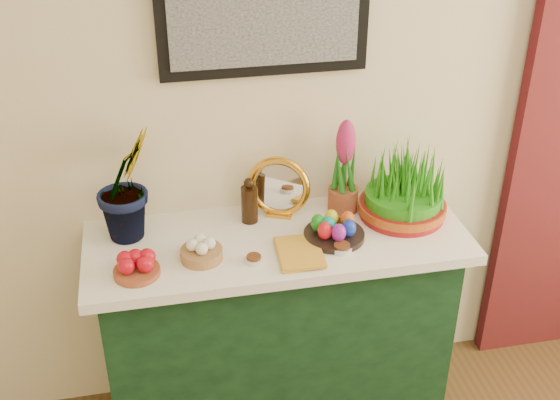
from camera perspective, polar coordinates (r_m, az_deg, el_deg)
The scene contains 13 objects.
sideboard at distance 2.85m, azimuth -0.20°, elevation -10.77°, with size 1.30×0.45×0.85m, color #163D1F.
tablecloth at distance 2.59m, azimuth -0.22°, elevation -3.29°, with size 1.40×0.55×0.04m, color white.
hyacinth_green at distance 2.51m, azimuth -12.53°, elevation 2.62°, with size 0.28×0.24×0.55m, color #1E6D19.
apple_bowl at distance 2.41m, azimuth -11.61°, elevation -5.32°, with size 0.18×0.18×0.08m.
garlic_basket at distance 2.45m, azimuth -6.42°, elevation -4.12°, with size 0.15×0.15×0.08m.
vinegar_cruet at distance 2.62m, azimuth -2.50°, elevation -0.19°, with size 0.06×0.06×0.18m.
mirror at distance 2.65m, azimuth -0.09°, elevation 1.02°, with size 0.24×0.14×0.24m.
book at distance 2.45m, azimuth -0.20°, elevation -4.42°, with size 0.14×0.21×0.03m, color gold.
spice_dish_left at distance 2.43m, azimuth -2.14°, elevation -4.83°, with size 0.06×0.06×0.03m.
spice_dish_right at distance 2.49m, azimuth 5.05°, elevation -3.92°, with size 0.07×0.07×0.03m.
egg_plate at distance 2.55m, azimuth 4.41°, elevation -2.42°, with size 0.26×0.26×0.09m.
hyacinth_pink at distance 2.66m, azimuth 5.25°, elevation 2.37°, with size 0.12×0.12×0.38m.
wheatgrass_sabzeh at distance 2.68m, azimuth 10.04°, elevation 0.95°, with size 0.33×0.33×0.27m.
Camera 1 is at (-0.63, -0.11, 2.29)m, focal length 45.00 mm.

